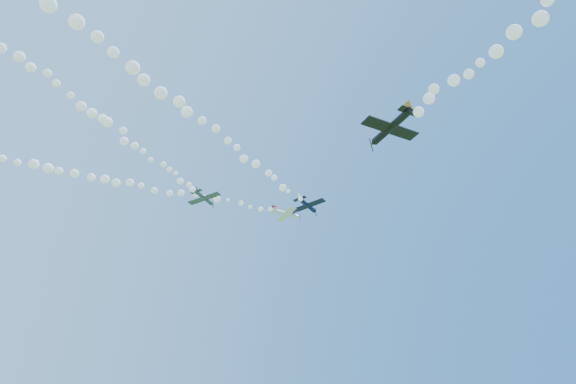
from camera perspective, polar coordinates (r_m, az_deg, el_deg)
plane_white at (r=104.50m, az=-0.22°, el=-2.60°), size 7.05×7.48×2.59m
smoke_trail_white at (r=97.58m, az=-25.28°, el=2.42°), size 84.00×21.50×2.98m
plane_navy at (r=103.40m, az=2.31°, el=-1.58°), size 7.80×8.24×2.44m
smoke_trail_navy at (r=73.73m, az=-16.35°, el=12.77°), size 82.19×33.14×3.06m
plane_grey at (r=93.87m, az=-9.90°, el=-0.70°), size 6.27×6.62×2.00m
smoke_trail_grey at (r=72.54m, az=-26.48°, el=11.71°), size 61.43×33.15×3.00m
plane_black at (r=62.62m, az=12.06°, el=7.48°), size 8.57×8.06×3.20m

